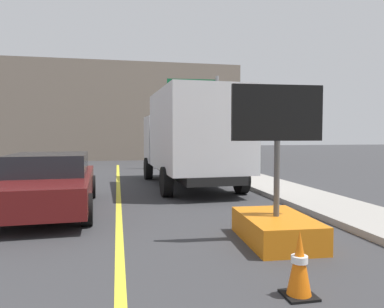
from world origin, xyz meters
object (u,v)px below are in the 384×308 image
object	(u,v)px
pickup_car	(49,182)
traffic_cone_mid_lane	(299,264)
arrow_board_trailer	(276,214)
highway_guide_sign	(203,105)
box_truck	(191,136)

from	to	relation	value
pickup_car	traffic_cone_mid_lane	bearing A→B (deg)	-56.50
pickup_car	arrow_board_trailer	bearing A→B (deg)	-39.07
pickup_car	highway_guide_sign	bearing A→B (deg)	57.74
box_truck	arrow_board_trailer	bearing A→B (deg)	-88.81
arrow_board_trailer	pickup_car	size ratio (longest dim) A/B	0.53
arrow_board_trailer	traffic_cone_mid_lane	distance (m)	2.14
box_truck	traffic_cone_mid_lane	bearing A→B (deg)	-93.34
pickup_car	highway_guide_sign	xyz separation A→B (m)	(6.16, 9.76, 2.72)
box_truck	traffic_cone_mid_lane	size ratio (longest dim) A/B	8.83
arrow_board_trailer	highway_guide_sign	bearing A→B (deg)	82.11
pickup_car	traffic_cone_mid_lane	size ratio (longest dim) A/B	6.66
arrow_board_trailer	box_truck	bearing A→B (deg)	91.19
pickup_car	traffic_cone_mid_lane	world-z (taller)	pickup_car
arrow_board_trailer	traffic_cone_mid_lane	bearing A→B (deg)	-107.79
pickup_car	box_truck	bearing A→B (deg)	37.85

